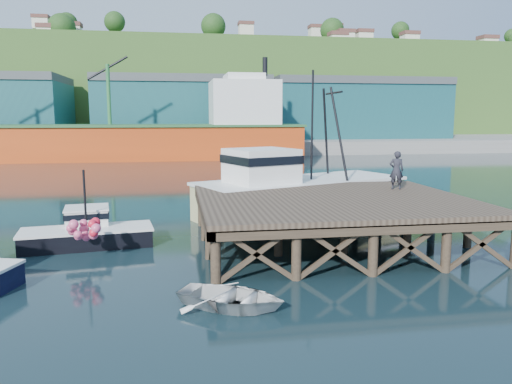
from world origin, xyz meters
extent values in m
plane|color=black|center=(0.00, 0.00, 0.00)|extent=(300.00, 300.00, 0.00)
cube|color=brown|center=(5.50, 0.00, 2.00)|extent=(12.00, 10.00, 0.25)
cube|color=#473828|center=(5.50, -4.85, 1.75)|extent=(12.00, 0.30, 0.35)
cylinder|color=#473828|center=(-0.20, -4.70, 0.80)|extent=(0.36, 0.36, 2.60)
cylinder|color=#473828|center=(-0.20, 4.70, 0.80)|extent=(0.36, 0.36, 2.60)
cylinder|color=#473828|center=(11.20, 4.70, 0.80)|extent=(0.36, 0.36, 2.60)
cube|color=gray|center=(0.00, 70.00, 1.00)|extent=(160.00, 40.00, 2.00)
cube|color=#1C5C5C|center=(0.00, 65.00, 6.50)|extent=(28.00, 16.00, 9.00)
cube|color=#1C5C5C|center=(30.00, 65.00, 6.50)|extent=(30.00, 16.00, 9.00)
cube|color=#D44514|center=(-12.00, 48.00, 2.20)|extent=(55.00, 9.50, 4.40)
cube|color=#26592D|center=(-12.00, 48.00, 4.50)|extent=(55.50, 10.00, 0.30)
cube|color=silver|center=(8.00, 48.00, 7.50)|extent=(9.00, 9.00, 6.00)
cube|color=silver|center=(8.00, 48.00, 10.80)|extent=(5.00, 7.00, 1.20)
cylinder|color=black|center=(11.00, 48.00, 12.50)|extent=(0.70, 0.70, 2.50)
cube|color=#2D511E|center=(0.00, 100.00, 11.00)|extent=(220.00, 50.00, 22.00)
cube|color=black|center=(-5.43, 1.24, 0.38)|extent=(5.78, 2.81, 0.77)
cube|color=silver|center=(-5.43, 1.24, 0.78)|extent=(5.89, 2.86, 0.10)
cube|color=silver|center=(-5.57, 2.23, 1.15)|extent=(2.08, 2.08, 0.77)
cube|color=black|center=(-5.57, 2.23, 1.32)|extent=(2.20, 2.20, 0.26)
cylinder|color=black|center=(-5.36, 0.69, 2.13)|extent=(0.10, 0.10, 2.73)
sphere|color=#E0527E|center=(-5.56, -1.14, 0.94)|extent=(0.36, 0.36, 0.36)
sphere|color=#E0527E|center=(-4.79, -0.97, 1.11)|extent=(0.36, 0.36, 0.36)
sphere|color=red|center=(-5.13, -1.40, 1.28)|extent=(0.36, 0.36, 0.36)
cube|color=#CCC784|center=(5.71, 6.50, 1.00)|extent=(12.90, 8.45, 2.00)
cube|color=silver|center=(5.71, 6.50, 2.05)|extent=(13.18, 8.73, 0.17)
cube|color=silver|center=(2.94, 6.50, 3.00)|extent=(4.24, 4.12, 2.00)
cube|color=black|center=(2.94, 6.50, 3.44)|extent=(4.39, 4.26, 0.44)
cylinder|color=black|center=(6.27, 6.50, 4.99)|extent=(0.12, 0.12, 6.66)
imported|color=silver|center=(0.10, -6.94, 0.34)|extent=(4.07, 3.71, 0.69)
imported|color=#212129|center=(9.40, 2.02, 3.08)|extent=(0.81, 0.67, 1.92)
camera|label=1|loc=(-1.48, -21.28, 5.75)|focal=35.00mm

